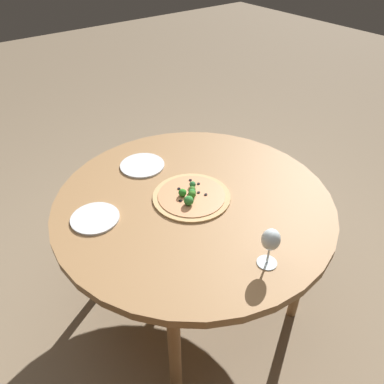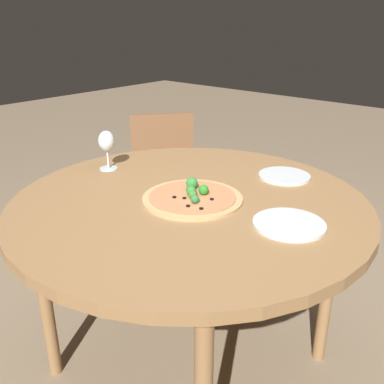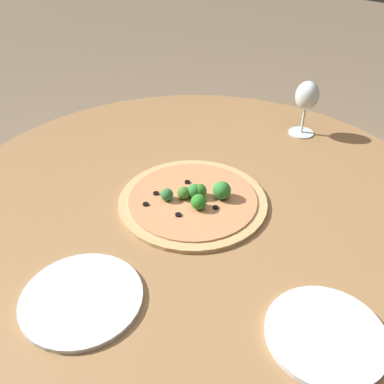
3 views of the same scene
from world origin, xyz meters
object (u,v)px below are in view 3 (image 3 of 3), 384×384
(wine_glass, at_px, (307,98))
(plate_near, at_px, (326,334))
(pizza, at_px, (193,199))
(plate_far, at_px, (82,298))

(wine_glass, bearing_deg, plate_near, 123.14)
(pizza, distance_m, plate_near, 0.43)
(pizza, xyz_separation_m, wine_glass, (-0.01, -0.48, 0.10))
(wine_glass, xyz_separation_m, plate_far, (-0.03, 0.84, -0.11))
(pizza, bearing_deg, wine_glass, -91.78)
(wine_glass, xyz_separation_m, plate_near, (-0.40, 0.61, -0.11))
(plate_near, distance_m, plate_far, 0.43)
(pizza, height_order, wine_glass, wine_glass)
(pizza, xyz_separation_m, plate_near, (-0.41, 0.13, -0.01))
(pizza, relative_size, wine_glass, 2.15)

